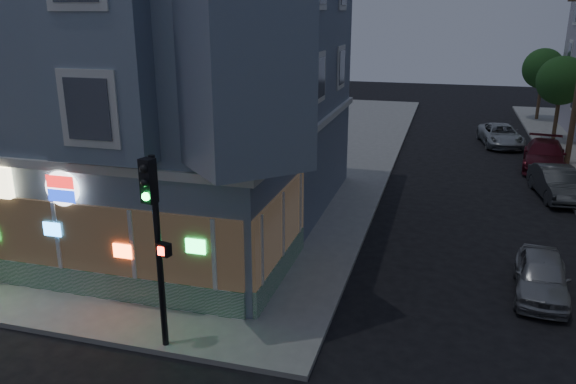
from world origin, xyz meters
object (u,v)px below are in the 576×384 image
at_px(street_tree_far, 543,69).
at_px(parked_car_a, 542,276).
at_px(street_tree_near, 562,81).
at_px(parked_car_b, 556,183).
at_px(parked_car_c, 544,155).
at_px(traffic_signal, 155,223).
at_px(parked_car_d, 501,135).

relative_size(street_tree_far, parked_car_a, 1.46).
height_order(street_tree_near, parked_car_b, street_tree_near).
bearing_deg(parked_car_a, street_tree_near, 85.82).
bearing_deg(parked_car_c, traffic_signal, -111.00).
distance_m(parked_car_b, parked_car_c, 5.20).
bearing_deg(street_tree_near, traffic_signal, -114.83).
distance_m(parked_car_d, traffic_signal, 27.97).
bearing_deg(parked_car_c, street_tree_far, 91.74).
height_order(street_tree_near, parked_car_c, street_tree_near).
xyz_separation_m(street_tree_near, traffic_signal, (-12.87, -27.82, -0.53)).
xyz_separation_m(street_tree_near, parked_car_b, (-1.69, -12.08, -3.24)).
relative_size(parked_car_a, parked_car_c, 0.72).
bearing_deg(parked_car_d, parked_car_c, -78.54).
relative_size(parked_car_a, parked_car_b, 0.86).
xyz_separation_m(parked_car_c, traffic_signal, (-11.37, -20.94, 2.67)).
bearing_deg(parked_car_a, traffic_signal, -143.31).
distance_m(street_tree_far, parked_car_d, 10.75).
xyz_separation_m(parked_car_b, traffic_signal, (-11.18, -15.74, 2.70)).
distance_m(street_tree_far, traffic_signal, 38.07).
bearing_deg(parked_car_a, parked_car_b, 84.30).
xyz_separation_m(parked_car_b, parked_car_c, (0.19, 5.20, 0.03)).
xyz_separation_m(parked_car_a, traffic_signal, (-9.27, -5.71, 2.78)).
distance_m(parked_car_a, traffic_signal, 11.24).
height_order(parked_car_c, parked_car_d, parked_car_c).
xyz_separation_m(parked_car_a, parked_car_c, (2.10, 15.23, 0.11)).
bearing_deg(street_tree_far, parked_car_a, -96.82).
bearing_deg(traffic_signal, street_tree_near, 79.15).
relative_size(street_tree_far, traffic_signal, 1.10).
distance_m(parked_car_c, parked_car_d, 5.51).
bearing_deg(parked_car_a, parked_car_d, 94.29).
bearing_deg(parked_car_d, parked_car_b, -88.95).
height_order(street_tree_near, parked_car_a, street_tree_near).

